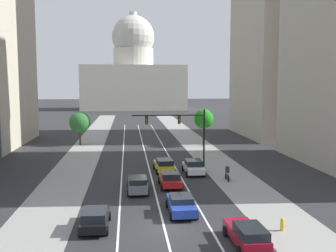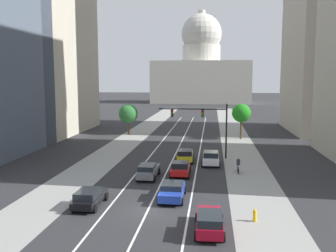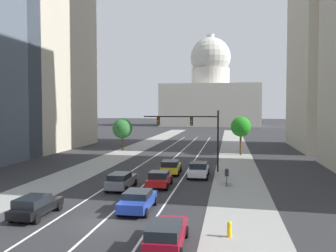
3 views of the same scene
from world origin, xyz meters
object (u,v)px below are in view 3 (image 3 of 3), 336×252
cyclist (227,176)px  street_tree_far_right (241,127)px  car_yellow (171,167)px  traffic_signal_mast (194,128)px  car_blue (138,200)px  street_tree_near_left (122,128)px  car_crimson (166,234)px  car_black (35,206)px  car_red (159,179)px  capitol_building (210,93)px  fire_hydrant (229,229)px  car_gray (121,180)px  car_white (199,169)px

cyclist → street_tree_far_right: 23.38m
car_yellow → traffic_signal_mast: traffic_signal_mast is taller
car_yellow → car_blue: size_ratio=0.95×
traffic_signal_mast → street_tree_near_left: 23.64m
traffic_signal_mast → car_crimson: bearing=-88.0°
car_black → car_red: bearing=-30.5°
capitol_building → car_yellow: 114.69m
fire_hydrant → street_tree_far_right: street_tree_far_right is taller
car_crimson → street_tree_far_right: 39.86m
street_tree_far_right → car_black: bearing=-112.2°
car_crimson → car_yellow: size_ratio=1.06×
car_red → car_gray: size_ratio=0.88×
car_white → traffic_signal_mast: bearing=12.8°
car_crimson → car_red: size_ratio=1.15×
car_blue → fire_hydrant: bearing=-123.9°
car_black → street_tree_near_left: 38.89m
street_tree_far_right → traffic_signal_mast: bearing=-110.0°
car_white → street_tree_far_right: bearing=-14.5°
car_red → car_blue: bearing=179.0°
car_black → fire_hydrant: (12.75, -1.69, -0.29)m
car_red → car_black: size_ratio=0.91×
capitol_building → car_black: 131.81m
capitol_building → cyclist: capitol_building is taller
car_black → fire_hydrant: size_ratio=4.89×
car_gray → street_tree_near_left: street_tree_near_left is taller
car_gray → car_black: (-3.18, -9.03, -0.04)m
car_blue → street_tree_far_right: size_ratio=0.78×
car_crimson → traffic_signal_mast: traffic_signal_mast is taller
car_white → car_red: (-3.18, -5.39, -0.06)m
car_white → car_crimson: size_ratio=0.96×
car_crimson → car_yellow: car_yellow is taller
car_crimson → car_black: size_ratio=1.05×
street_tree_far_right → cyclist: bearing=-94.9°
car_crimson → fire_hydrant: (3.20, 2.32, -0.33)m
car_white → car_crimson: 19.95m
cyclist → street_tree_near_left: size_ratio=0.31×
car_black → cyclist: bearing=-44.7°
cyclist → car_red: bearing=105.8°
car_blue → street_tree_far_right: (8.11, 32.75, 3.63)m
car_white → car_gray: bearing=137.1°
car_crimson → street_tree_far_right: bearing=-8.3°
car_white → car_blue: size_ratio=0.97×
car_white → car_red: car_white is taller
fire_hydrant → street_tree_far_right: 37.31m
car_gray → cyclist: bearing=-70.0°
capitol_building → car_red: capitol_building is taller
car_crimson → car_gray: (-6.37, 13.04, -0.00)m
car_black → cyclist: (12.50, 12.35, 0.09)m
car_crimson → car_yellow: bearing=7.3°
car_crimson → traffic_signal_mast: 23.92m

